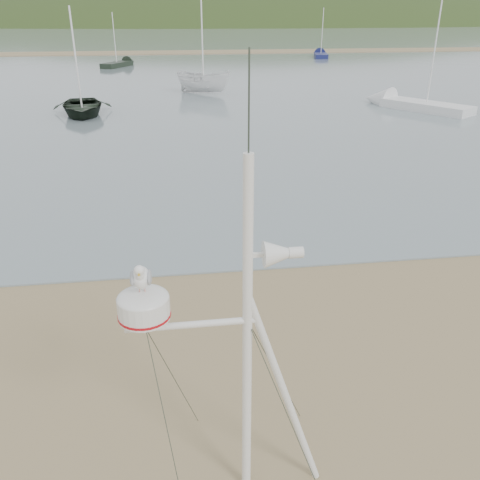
{
  "coord_description": "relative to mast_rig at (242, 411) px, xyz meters",
  "views": [
    {
      "loc": [
        0.58,
        -6.54,
        5.69
      ],
      "look_at": [
        1.64,
        1.0,
        2.21
      ],
      "focal_mm": 38.0,
      "sensor_mm": 36.0,
      "label": 1
    }
  ],
  "objects": [
    {
      "name": "boat_white",
      "position": [
        2.0,
        33.44,
        0.88
      ],
      "size": [
        2.27,
        2.25,
        4.29
      ],
      "primitive_type": "imported",
      "rotation": [
        0.0,
        0.0,
        1.0
      ],
      "color": "white",
      "rests_on": "water"
    },
    {
      "name": "water",
      "position": [
        -1.25,
        133.93,
        -1.28
      ],
      "size": [
        560.0,
        256.0,
        0.04
      ],
      "primitive_type": "cube",
      "color": "slate",
      "rests_on": "ground"
    },
    {
      "name": "sailboat_blue_far",
      "position": [
        19.29,
        62.98,
        -1.0
      ],
      "size": [
        2.87,
        6.5,
        6.3
      ],
      "color": "#161B4F",
      "rests_on": "ground"
    },
    {
      "name": "sailboat_white_near",
      "position": [
        13.81,
        26.42,
        -1.0
      ],
      "size": [
        5.4,
        6.96,
        7.12
      ],
      "color": "white",
      "rests_on": "ground"
    },
    {
      "name": "far_cottages",
      "position": [
        1.75,
        197.93,
        2.7
      ],
      "size": [
        294.4,
        6.3,
        8.0
      ],
      "color": "silver",
      "rests_on": "ground"
    },
    {
      "name": "mast_rig",
      "position": [
        0.0,
        0.0,
        0.0
      ],
      "size": [
        2.39,
        2.55,
        5.4
      ],
      "color": "silver",
      "rests_on": "ground"
    },
    {
      "name": "boat_dark",
      "position": [
        -5.59,
        26.27,
        1.14
      ],
      "size": [
        3.52,
        1.41,
        4.8
      ],
      "primitive_type": "imported",
      "rotation": [
        0.0,
        0.0,
        0.12
      ],
      "color": "black",
      "rests_on": "water"
    },
    {
      "name": "sandbar",
      "position": [
        -1.25,
        71.93,
        -1.23
      ],
      "size": [
        560.0,
        7.0,
        0.07
      ],
      "primitive_type": "cube",
      "color": "olive",
      "rests_on": "water"
    },
    {
      "name": "sailboat_dark_mid",
      "position": [
        -5.09,
        54.52,
        -1.0
      ],
      "size": [
        3.89,
        5.78,
        5.79
      ],
      "color": "black",
      "rests_on": "ground"
    },
    {
      "name": "hill_ridge",
      "position": [
        17.26,
        236.93,
        -21.0
      ],
      "size": [
        620.0,
        180.0,
        80.0
      ],
      "color": "#223315",
      "rests_on": "ground"
    },
    {
      "name": "ground",
      "position": [
        -1.25,
        1.93,
        -1.3
      ],
      "size": [
        560.0,
        560.0,
        0.0
      ],
      "primitive_type": "plane",
      "color": "olive",
      "rests_on": "ground"
    }
  ]
}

